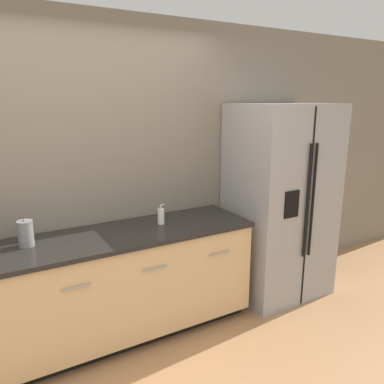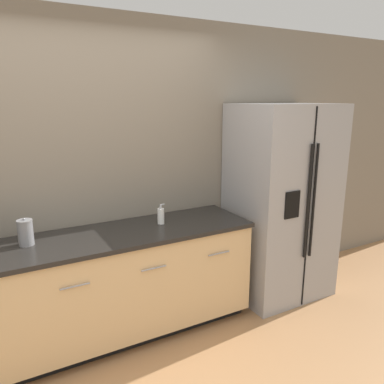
# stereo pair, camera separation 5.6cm
# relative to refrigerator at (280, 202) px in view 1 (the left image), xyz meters

# --- Properties ---
(wall_back) EXTENTS (10.00, 0.05, 2.60)m
(wall_back) POSITION_rel_refrigerator_xyz_m (-1.83, 0.40, 0.36)
(wall_back) COLOR gray
(wall_back) RESTS_ON ground_plane
(counter_unit) EXTENTS (2.43, 0.64, 0.90)m
(counter_unit) POSITION_rel_refrigerator_xyz_m (-1.76, 0.05, -0.49)
(counter_unit) COLOR black
(counter_unit) RESTS_ON ground_plane
(refrigerator) EXTENTS (0.93, 0.75, 1.88)m
(refrigerator) POSITION_rel_refrigerator_xyz_m (0.00, 0.00, 0.00)
(refrigerator) COLOR #9E9EA0
(refrigerator) RESTS_ON ground_plane
(soap_dispenser) EXTENTS (0.06, 0.06, 0.17)m
(soap_dispenser) POSITION_rel_refrigerator_xyz_m (-1.25, 0.09, 0.03)
(soap_dispenser) COLOR white
(soap_dispenser) RESTS_ON counter_unit
(steel_canister) EXTENTS (0.11, 0.11, 0.20)m
(steel_canister) POSITION_rel_refrigerator_xyz_m (-2.29, 0.12, 0.05)
(steel_canister) COLOR gray
(steel_canister) RESTS_ON counter_unit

